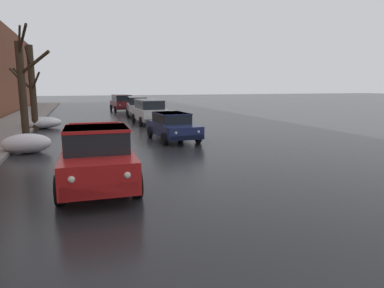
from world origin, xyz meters
TOP-DOWN VIEW (x-y plane):
  - snow_bank_near_corner_left at (-4.39, 15.05)m, footprint 1.96×1.19m
  - snow_bank_along_left_kerb at (4.91, 25.49)m, footprint 1.90×0.99m
  - snow_bank_mid_block_left at (-4.61, 23.85)m, footprint 2.58×1.50m
  - snow_bank_near_corner_right at (4.43, 28.83)m, footprint 2.50×1.02m
  - bare_tree_mid_block at (-4.87, 18.95)m, footprint 2.33×3.65m
  - bare_tree_far_down_block at (-4.92, 23.27)m, footprint 1.59×2.16m
  - pickup_truck_red_approaching_near_lane at (-1.79, 9.21)m, footprint 2.17×4.99m
  - sedan_darkblue_parked_kerbside_close at (2.41, 16.51)m, footprint 2.13×4.45m
  - suv_white_parked_kerbside_mid at (2.77, 24.30)m, footprint 2.18×4.48m
  - suv_silver_parked_far_down_block at (2.96, 30.78)m, footprint 2.33×4.84m
  - suv_maroon_queued_behind_truck at (2.33, 37.29)m, footprint 2.32×4.71m

SIDE VIEW (x-z plane):
  - snow_bank_near_corner_right at x=4.43m, z-range -0.03..0.71m
  - snow_bank_mid_block_left at x=-4.61m, z-range -0.01..0.77m
  - snow_bank_near_corner_left at x=-4.39m, z-range -0.01..0.82m
  - snow_bank_along_left_kerb at x=4.91m, z-range -0.02..0.83m
  - sedan_darkblue_parked_kerbside_close at x=2.41m, z-range 0.04..1.46m
  - pickup_truck_red_approaching_near_lane at x=-1.79m, z-range 0.00..1.76m
  - suv_white_parked_kerbside_mid at x=2.77m, z-range 0.08..1.90m
  - suv_silver_parked_far_down_block at x=2.96m, z-range 0.08..1.90m
  - suv_maroon_queued_behind_truck at x=2.33m, z-range 0.08..1.90m
  - bare_tree_far_down_block at x=-4.92m, z-range 0.07..5.40m
  - bare_tree_mid_block at x=-4.87m, z-range -0.02..5.66m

